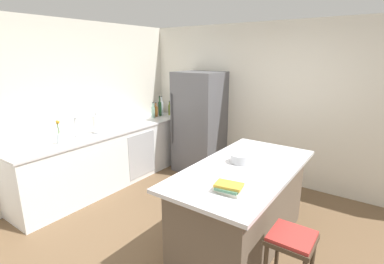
# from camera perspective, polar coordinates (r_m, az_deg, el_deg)

# --- Properties ---
(ground_plane) EXTENTS (7.20, 7.20, 0.00)m
(ground_plane) POSITION_cam_1_polar(r_m,az_deg,el_deg) (3.51, 0.81, -21.49)
(ground_plane) COLOR brown
(wall_rear) EXTENTS (6.00, 0.10, 2.60)m
(wall_rear) POSITION_cam_1_polar(r_m,az_deg,el_deg) (4.90, 16.02, 5.32)
(wall_rear) COLOR silver
(wall_rear) RESTS_ON ground_plane
(wall_left) EXTENTS (0.10, 6.00, 2.60)m
(wall_left) POSITION_cam_1_polar(r_m,az_deg,el_deg) (4.72, -24.50, 4.17)
(wall_left) COLOR silver
(wall_left) RESTS_ON ground_plane
(counter_run_left) EXTENTS (0.68, 3.17, 0.92)m
(counter_run_left) POSITION_cam_1_polar(r_m,az_deg,el_deg) (4.92, -15.89, -4.75)
(counter_run_left) COLOR white
(counter_run_left) RESTS_ON ground_plane
(kitchen_island) EXTENTS (0.98, 1.96, 0.93)m
(kitchen_island) POSITION_cam_1_polar(r_m,az_deg,el_deg) (3.32, 10.02, -14.29)
(kitchen_island) COLOR brown
(kitchen_island) RESTS_ON ground_plane
(refrigerator) EXTENTS (0.79, 0.72, 1.81)m
(refrigerator) POSITION_cam_1_polar(r_m,az_deg,el_deg) (5.16, 1.49, 1.90)
(refrigerator) COLOR #56565B
(refrigerator) RESTS_ON ground_plane
(bar_stool) EXTENTS (0.36, 0.36, 0.69)m
(bar_stool) POSITION_cam_1_polar(r_m,az_deg,el_deg) (2.66, 19.16, -21.06)
(bar_stool) COLOR #473828
(bar_stool) RESTS_ON ground_plane
(sink_faucet) EXTENTS (0.15, 0.05, 0.30)m
(sink_faucet) POSITION_cam_1_polar(r_m,az_deg,el_deg) (4.48, -22.18, 1.02)
(sink_faucet) COLOR silver
(sink_faucet) RESTS_ON counter_run_left
(flower_vase) EXTENTS (0.08, 0.08, 0.33)m
(flower_vase) POSITION_cam_1_polar(r_m,az_deg,el_deg) (4.24, -25.01, -0.83)
(flower_vase) COLOR silver
(flower_vase) RESTS_ON counter_run_left
(paper_towel_roll) EXTENTS (0.14, 0.14, 0.31)m
(paper_towel_roll) POSITION_cam_1_polar(r_m,az_deg,el_deg) (4.61, -18.59, 1.42)
(paper_towel_roll) COLOR gray
(paper_towel_roll) RESTS_ON counter_run_left
(olive_oil_bottle) EXTENTS (0.06, 0.06, 0.28)m
(olive_oil_bottle) POSITION_cam_1_polar(r_m,az_deg,el_deg) (5.71, -4.48, 4.53)
(olive_oil_bottle) COLOR olive
(olive_oil_bottle) RESTS_ON counter_run_left
(soda_bottle) EXTENTS (0.07, 0.07, 0.38)m
(soda_bottle) POSITION_cam_1_polar(r_m,az_deg,el_deg) (5.74, -6.07, 4.82)
(soda_bottle) COLOR silver
(soda_bottle) RESTS_ON counter_run_left
(wine_bottle) EXTENTS (0.06, 0.06, 0.40)m
(wine_bottle) POSITION_cam_1_polar(r_m,az_deg,el_deg) (5.64, -6.44, 4.73)
(wine_bottle) COLOR #19381E
(wine_bottle) RESTS_ON counter_run_left
(whiskey_bottle) EXTENTS (0.07, 0.07, 0.28)m
(whiskey_bottle) POSITION_cam_1_polar(r_m,az_deg,el_deg) (5.60, -7.22, 4.15)
(whiskey_bottle) COLOR brown
(whiskey_bottle) RESTS_ON counter_run_left
(gin_bottle) EXTENTS (0.07, 0.07, 0.30)m
(gin_bottle) POSITION_cam_1_polar(r_m,az_deg,el_deg) (5.50, -7.77, 4.06)
(gin_bottle) COLOR #8CB79E
(gin_bottle) RESTS_ON counter_run_left
(cookbook_stack) EXTENTS (0.26, 0.20, 0.08)m
(cookbook_stack) POSITION_cam_1_polar(r_m,az_deg,el_deg) (2.55, 7.37, -11.04)
(cookbook_stack) COLOR silver
(cookbook_stack) RESTS_ON kitchen_island
(mixing_bowl) EXTENTS (0.23, 0.23, 0.10)m
(mixing_bowl) POSITION_cam_1_polar(r_m,az_deg,el_deg) (3.22, 9.65, -5.24)
(mixing_bowl) COLOR #B2B5BA
(mixing_bowl) RESTS_ON kitchen_island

